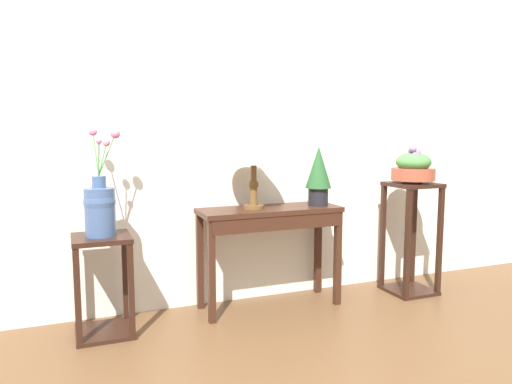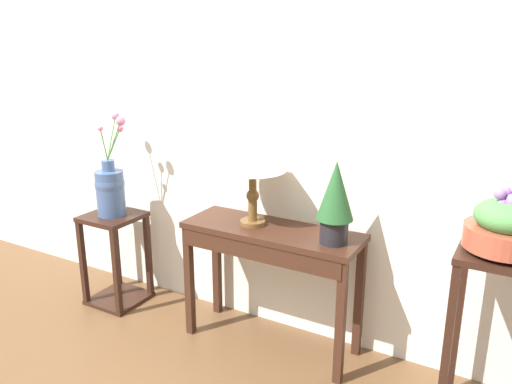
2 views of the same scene
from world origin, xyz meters
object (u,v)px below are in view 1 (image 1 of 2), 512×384
(pedestal_stand_right, at_px, (410,238))
(planter_bowl_wide_right, at_px, (413,168))
(console_table, at_px, (271,225))
(potted_plant_on_console, at_px, (318,173))
(pedestal_stand_left, at_px, (103,286))
(table_lamp, at_px, (253,148))
(flower_vase_tall_left, at_px, (100,205))

(pedestal_stand_right, distance_m, planter_bowl_wide_right, 0.56)
(console_table, xyz_separation_m, pedestal_stand_right, (1.17, -0.09, -0.17))
(potted_plant_on_console, bearing_deg, pedestal_stand_left, -178.55)
(table_lamp, distance_m, pedestal_stand_right, 1.49)
(console_table, bearing_deg, pedestal_stand_right, -4.56)
(potted_plant_on_console, xyz_separation_m, pedestal_stand_right, (0.79, -0.09, -0.54))
(potted_plant_on_console, distance_m, flower_vase_tall_left, 1.56)
(pedestal_stand_right, bearing_deg, pedestal_stand_left, 178.84)
(table_lamp, distance_m, pedestal_stand_left, 1.35)
(table_lamp, height_order, flower_vase_tall_left, flower_vase_tall_left)
(pedestal_stand_right, bearing_deg, potted_plant_on_console, 173.73)
(console_table, relative_size, table_lamp, 1.81)
(potted_plant_on_console, bearing_deg, flower_vase_tall_left, -178.61)
(pedestal_stand_left, distance_m, flower_vase_tall_left, 0.52)
(pedestal_stand_left, relative_size, planter_bowl_wide_right, 1.91)
(table_lamp, relative_size, pedestal_stand_right, 0.64)
(console_table, bearing_deg, flower_vase_tall_left, -177.83)
(pedestal_stand_left, height_order, flower_vase_tall_left, flower_vase_tall_left)
(potted_plant_on_console, height_order, pedestal_stand_right, potted_plant_on_console)
(pedestal_stand_right, relative_size, planter_bowl_wide_right, 2.65)
(pedestal_stand_right, bearing_deg, table_lamp, 174.94)
(table_lamp, distance_m, potted_plant_on_console, 0.54)
(console_table, height_order, flower_vase_tall_left, flower_vase_tall_left)
(table_lamp, xyz_separation_m, planter_bowl_wide_right, (1.30, -0.12, -0.17))
(pedestal_stand_left, bearing_deg, table_lamp, 3.70)
(pedestal_stand_left, distance_m, planter_bowl_wide_right, 2.44)
(flower_vase_tall_left, xyz_separation_m, planter_bowl_wide_right, (2.34, -0.05, 0.17))
(potted_plant_on_console, distance_m, pedestal_stand_right, 0.96)
(table_lamp, xyz_separation_m, pedestal_stand_right, (1.30, -0.12, -0.73))
(table_lamp, height_order, potted_plant_on_console, table_lamp)
(planter_bowl_wide_right, bearing_deg, pedestal_stand_right, 52.94)
(table_lamp, xyz_separation_m, pedestal_stand_left, (-1.05, -0.07, -0.85))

